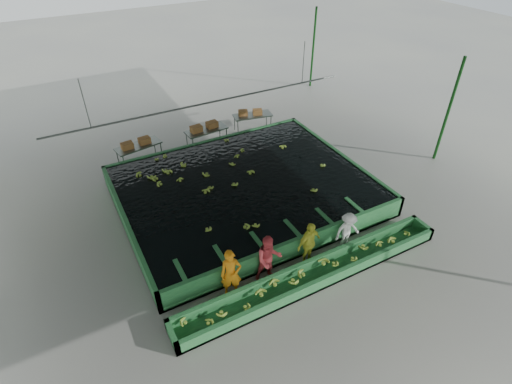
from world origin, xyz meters
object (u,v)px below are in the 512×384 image
flotation_tank (245,190)px  box_stack_right (250,115)px  packing_table_right (253,123)px  packing_table_mid (207,138)px  worker_a (231,274)px  box_stack_left (136,146)px  worker_c (309,244)px  worker_d (347,231)px  worker_b (269,259)px  sorting_trough (314,275)px  box_stack_mid (204,129)px  packing_table_left (140,154)px

flotation_tank → box_stack_right: bearing=60.1°
packing_table_right → box_stack_right: 0.49m
packing_table_mid → box_stack_right: (2.76, 0.49, 0.46)m
worker_a → packing_table_mid: size_ratio=0.86×
box_stack_right → packing_table_right: bearing=-31.3°
box_stack_left → worker_a: bearing=-86.8°
packing_table_mid → packing_table_right: bearing=8.4°
worker_c → worker_d: (1.68, 0.00, -0.13)m
worker_d → worker_a: bearing=-174.6°
worker_d → packing_table_mid: 9.34m
worker_b → packing_table_right: size_ratio=0.88×
sorting_trough → box_stack_mid: (0.25, 10.03, 0.71)m
packing_table_mid → box_stack_mid: (-0.08, 0.04, 0.48)m
flotation_tank → packing_table_left: bearing=122.1°
worker_a → worker_d: size_ratio=1.22×
worker_c → packing_table_right: size_ratio=0.85×
worker_b → worker_c: (1.57, 0.00, -0.04)m
box_stack_left → worker_c: bearing=-69.5°
worker_b → sorting_trough: bearing=-16.7°
worker_d → box_stack_left: (-5.13, 9.22, 0.22)m
worker_b → box_stack_left: bearing=116.2°
packing_table_left → box_stack_right: box_stack_right is taller
sorting_trough → worker_d: 2.16m
worker_c → worker_d: worker_c is taller
worker_a → packing_table_right: (5.86, 9.62, -0.44)m
flotation_tank → packing_table_left: packing_table_left is taller
worker_c → box_stack_left: worker_c is taller
flotation_tank → worker_a: (-2.67, -4.30, 0.46)m
box_stack_mid → box_stack_left: bearing=-179.9°
sorting_trough → worker_c: (0.27, 0.80, 0.62)m
flotation_tank → worker_b: size_ratio=5.50×
sorting_trough → packing_table_right: size_ratio=4.84×
sorting_trough → packing_table_right: (3.20, 10.42, 0.22)m
worker_c → flotation_tank: bearing=82.4°
sorting_trough → worker_d: bearing=22.4°
packing_table_mid → box_stack_left: size_ratio=1.54×
worker_c → packing_table_mid: (0.07, 9.20, -0.39)m
worker_b → packing_table_mid: size_ratio=0.86×
box_stack_right → worker_b: bearing=-114.4°
worker_a → worker_c: 2.93m
worker_d → packing_table_left: (-5.05, 9.24, -0.27)m
packing_table_right → box_stack_mid: bearing=-172.5°
worker_d → box_stack_mid: size_ratio=1.05×
worker_b → box_stack_right: 10.64m
flotation_tank → worker_d: (1.94, -4.30, 0.30)m
worker_b → packing_table_right: worker_b is taller
packing_table_left → worker_d: bearing=-61.4°
flotation_tank → box_stack_left: (-3.19, 4.92, 0.51)m
packing_table_right → worker_d: bearing=-97.4°
packing_table_left → box_stack_left: size_ratio=1.54×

